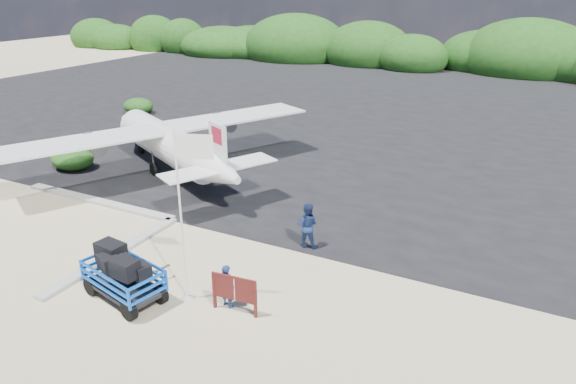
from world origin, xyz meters
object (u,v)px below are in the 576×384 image
(flagpole, at_px, (188,299))
(crew_a, at_px, (227,286))
(baggage_cart, at_px, (127,298))
(signboard, at_px, (235,312))
(crew_b, at_px, (307,225))

(flagpole, distance_m, crew_a, 1.65)
(baggage_cart, relative_size, signboard, 1.83)
(baggage_cart, relative_size, crew_b, 1.61)
(baggage_cart, bearing_deg, signboard, 28.16)
(signboard, distance_m, crew_b, 5.18)
(flagpole, bearing_deg, baggage_cart, -153.15)
(flagpole, relative_size, signboard, 3.53)
(crew_a, bearing_deg, crew_b, -89.15)
(baggage_cart, height_order, signboard, baggage_cart)
(baggage_cart, xyz_separation_m, signboard, (3.69, 1.01, 0.00))
(flagpole, bearing_deg, signboard, 2.31)
(signboard, xyz_separation_m, crew_b, (0.17, 5.09, 0.95))
(signboard, relative_size, crew_b, 0.88)
(signboard, bearing_deg, crew_a, 148.83)
(baggage_cart, bearing_deg, flagpole, 39.65)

